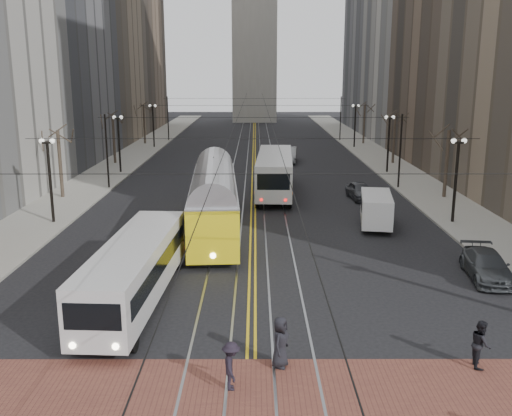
{
  "coord_description": "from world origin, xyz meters",
  "views": [
    {
      "loc": [
        0.15,
        -19.82,
        10.17
      ],
      "look_at": [
        0.19,
        10.09,
        3.0
      ],
      "focal_mm": 40.0,
      "sensor_mm": 36.0,
      "label": 1
    }
  ],
  "objects_px": {
    "transit_bus": "(135,273)",
    "rear_bus": "(275,174)",
    "pedestrian_d": "(231,366)",
    "cargo_van": "(376,211)",
    "pedestrian_a": "(280,342)",
    "sedan_grey": "(360,191)",
    "sedan_parked": "(487,266)",
    "sedan_silver": "(289,155)",
    "streetcar": "(214,206)",
    "pedestrian_c": "(481,344)"
  },
  "relations": [
    {
      "from": "streetcar",
      "to": "cargo_van",
      "type": "bearing_deg",
      "value": 3.61
    },
    {
      "from": "rear_bus",
      "to": "pedestrian_d",
      "type": "bearing_deg",
      "value": -91.78
    },
    {
      "from": "cargo_van",
      "to": "sedan_parked",
      "type": "relative_size",
      "value": 1.07
    },
    {
      "from": "sedan_grey",
      "to": "transit_bus",
      "type": "bearing_deg",
      "value": -129.34
    },
    {
      "from": "cargo_van",
      "to": "sedan_grey",
      "type": "distance_m",
      "value": 8.59
    },
    {
      "from": "cargo_van",
      "to": "pedestrian_d",
      "type": "distance_m",
      "value": 21.98
    },
    {
      "from": "rear_bus",
      "to": "cargo_van",
      "type": "xyz_separation_m",
      "value": [
        6.43,
        -10.73,
        -0.58
      ]
    },
    {
      "from": "sedan_parked",
      "to": "pedestrian_d",
      "type": "distance_m",
      "value": 16.15
    },
    {
      "from": "streetcar",
      "to": "cargo_van",
      "type": "distance_m",
      "value": 10.83
    },
    {
      "from": "pedestrian_a",
      "to": "pedestrian_d",
      "type": "xyz_separation_m",
      "value": [
        -1.66,
        -1.47,
        -0.11
      ]
    },
    {
      "from": "sedan_silver",
      "to": "sedan_parked",
      "type": "distance_m",
      "value": 38.82
    },
    {
      "from": "sedan_grey",
      "to": "sedan_parked",
      "type": "relative_size",
      "value": 0.88
    },
    {
      "from": "pedestrian_c",
      "to": "cargo_van",
      "type": "bearing_deg",
      "value": 9.69
    },
    {
      "from": "sedan_silver",
      "to": "streetcar",
      "type": "bearing_deg",
      "value": -96.59
    },
    {
      "from": "sedan_grey",
      "to": "pedestrian_a",
      "type": "xyz_separation_m",
      "value": [
        -7.69,
        -27.21,
        0.24
      ]
    },
    {
      "from": "sedan_parked",
      "to": "transit_bus",
      "type": "bearing_deg",
      "value": -163.08
    },
    {
      "from": "cargo_van",
      "to": "sedan_silver",
      "type": "bearing_deg",
      "value": 107.69
    },
    {
      "from": "cargo_van",
      "to": "sedan_silver",
      "type": "xyz_separation_m",
      "value": [
        -4.23,
        28.22,
        -0.27
      ]
    },
    {
      "from": "cargo_van",
      "to": "pedestrian_c",
      "type": "distance_m",
      "value": 18.64
    },
    {
      "from": "transit_bus",
      "to": "rear_bus",
      "type": "xyz_separation_m",
      "value": [
        7.0,
        23.69,
        0.25
      ]
    },
    {
      "from": "transit_bus",
      "to": "streetcar",
      "type": "bearing_deg",
      "value": 79.96
    },
    {
      "from": "cargo_van",
      "to": "pedestrian_a",
      "type": "height_order",
      "value": "cargo_van"
    },
    {
      "from": "streetcar",
      "to": "sedan_grey",
      "type": "xyz_separation_m",
      "value": [
        11.22,
        9.9,
        -1.08
      ]
    },
    {
      "from": "transit_bus",
      "to": "rear_bus",
      "type": "bearing_deg",
      "value": 76.56
    },
    {
      "from": "streetcar",
      "to": "rear_bus",
      "type": "distance_m",
      "value": 12.81
    },
    {
      "from": "cargo_van",
      "to": "pedestrian_a",
      "type": "relative_size",
      "value": 2.7
    },
    {
      "from": "streetcar",
      "to": "sedan_silver",
      "type": "xyz_separation_m",
      "value": [
        6.5,
        29.55,
        -0.94
      ]
    },
    {
      "from": "streetcar",
      "to": "pedestrian_c",
      "type": "distance_m",
      "value": 20.3
    },
    {
      "from": "pedestrian_a",
      "to": "cargo_van",
      "type": "bearing_deg",
      "value": 0.05
    },
    {
      "from": "sedan_grey",
      "to": "pedestrian_c",
      "type": "distance_m",
      "value": 27.22
    },
    {
      "from": "cargo_van",
      "to": "sedan_grey",
      "type": "xyz_separation_m",
      "value": [
        0.49,
        8.57,
        -0.41
      ]
    },
    {
      "from": "sedan_parked",
      "to": "sedan_silver",
      "type": "bearing_deg",
      "value": 107.99
    },
    {
      "from": "cargo_van",
      "to": "pedestrian_c",
      "type": "height_order",
      "value": "cargo_van"
    },
    {
      "from": "transit_bus",
      "to": "sedan_grey",
      "type": "distance_m",
      "value": 25.65
    },
    {
      "from": "streetcar",
      "to": "pedestrian_c",
      "type": "relative_size",
      "value": 8.77
    },
    {
      "from": "sedan_parked",
      "to": "pedestrian_a",
      "type": "height_order",
      "value": "pedestrian_a"
    },
    {
      "from": "cargo_van",
      "to": "pedestrian_c",
      "type": "relative_size",
      "value": 2.92
    },
    {
      "from": "transit_bus",
      "to": "sedan_parked",
      "type": "height_order",
      "value": "transit_bus"
    },
    {
      "from": "rear_bus",
      "to": "pedestrian_d",
      "type": "xyz_separation_m",
      "value": [
        -2.43,
        -30.85,
        -0.85
      ]
    },
    {
      "from": "sedan_silver",
      "to": "pedestrian_c",
      "type": "distance_m",
      "value": 47.04
    },
    {
      "from": "pedestrian_a",
      "to": "pedestrian_c",
      "type": "xyz_separation_m",
      "value": [
        7.04,
        0.0,
        -0.07
      ]
    },
    {
      "from": "transit_bus",
      "to": "pedestrian_a",
      "type": "distance_m",
      "value": 8.44
    },
    {
      "from": "transit_bus",
      "to": "pedestrian_d",
      "type": "relative_size",
      "value": 6.97
    },
    {
      "from": "transit_bus",
      "to": "sedan_silver",
      "type": "height_order",
      "value": "transit_bus"
    },
    {
      "from": "pedestrian_a",
      "to": "transit_bus",
      "type": "bearing_deg",
      "value": 68.79
    },
    {
      "from": "sedan_silver",
      "to": "cargo_van",
      "type": "bearing_deg",
      "value": -75.66
    },
    {
      "from": "pedestrian_d",
      "to": "sedan_grey",
      "type": "bearing_deg",
      "value": -25.7
    },
    {
      "from": "sedan_silver",
      "to": "pedestrian_d",
      "type": "xyz_separation_m",
      "value": [
        -4.63,
        -48.33,
        -0.01
      ]
    },
    {
      "from": "transit_bus",
      "to": "pedestrian_d",
      "type": "bearing_deg",
      "value": -54.47
    },
    {
      "from": "sedan_grey",
      "to": "pedestrian_a",
      "type": "bearing_deg",
      "value": -112.25
    }
  ]
}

